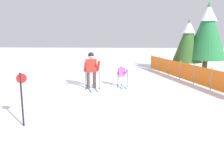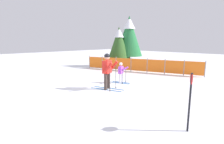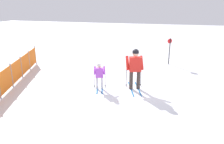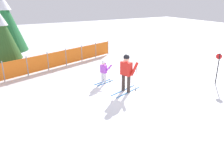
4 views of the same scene
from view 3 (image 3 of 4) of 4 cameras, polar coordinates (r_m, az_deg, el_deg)
The scene contains 5 objects.
ground_plane at distance 9.46m, azimuth 6.88°, elevation -4.71°, with size 60.00×60.00×0.00m, color white.
skier_adult at distance 9.26m, azimuth 6.06°, elevation 1.70°, with size 1.70×0.91×1.77m.
skier_child at distance 9.31m, azimuth -3.31°, elevation -0.47°, with size 1.13×0.62×1.17m.
safety_fence at distance 9.98m, azimuth -26.05°, elevation -1.92°, with size 8.61×2.83×1.09m.
trail_marker at distance 13.50m, azimuth 14.80°, elevation 5.95°, with size 0.15×0.25×1.57m.
Camera 3 is at (-8.68, -1.08, 3.61)m, focal length 35.00 mm.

